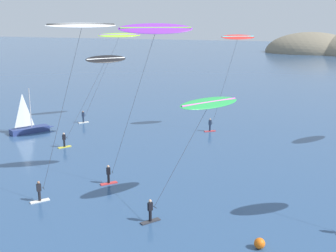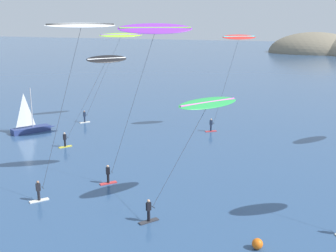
{
  "view_description": "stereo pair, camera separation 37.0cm",
  "coord_description": "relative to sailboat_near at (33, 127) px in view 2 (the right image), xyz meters",
  "views": [
    {
      "loc": [
        13.66,
        -10.97,
        13.84
      ],
      "look_at": [
        -1.67,
        25.7,
        3.94
      ],
      "focal_mm": 45.0,
      "sensor_mm": 36.0,
      "label": 1
    },
    {
      "loc": [
        14.0,
        -10.83,
        13.84
      ],
      "look_at": [
        -1.67,
        25.7,
        3.94
      ],
      "focal_mm": 45.0,
      "sensor_mm": 36.0,
      "label": 2
    }
  ],
  "objects": [
    {
      "name": "kitesurfer_white",
      "position": [
        17.25,
        -13.84,
        11.79
      ],
      "size": [
        5.19,
        6.75,
        13.81
      ],
      "color": "silver",
      "rests_on": "ground"
    },
    {
      "name": "kitesurfer_purple",
      "position": [
        21.35,
        -9.04,
        11.78
      ],
      "size": [
        6.99,
        5.86,
        13.76
      ],
      "color": "red",
      "rests_on": "ground"
    },
    {
      "name": "marker_buoy",
      "position": [
        32.4,
        -17.33,
        -0.29
      ],
      "size": [
        0.7,
        0.7,
        0.7
      ],
      "primitive_type": "sphere",
      "color": "orange",
      "rests_on": "ground"
    },
    {
      "name": "sailboat_near",
      "position": [
        0.0,
        0.0,
        0.0
      ],
      "size": [
        3.68,
        5.67,
        5.7
      ],
      "color": "navy",
      "rests_on": "ground"
    },
    {
      "name": "kitesurfer_black",
      "position": [
        10.66,
        0.3,
        8.21
      ],
      "size": [
        5.51,
        7.8,
        10.11
      ],
      "color": "yellow",
      "rests_on": "ground"
    },
    {
      "name": "kitesurfer_red",
      "position": [
        23.36,
        11.38,
        10.24
      ],
      "size": [
        5.52,
        5.03,
        12.31
      ],
      "color": "red",
      "rests_on": "ground"
    },
    {
      "name": "kitesurfer_lime",
      "position": [
        6.51,
        11.11,
        10.44
      ],
      "size": [
        6.7,
        8.03,
        12.33
      ],
      "color": "silver",
      "rests_on": "ground"
    },
    {
      "name": "kitesurfer_green",
      "position": [
        27.07,
        -12.34,
        6.76
      ],
      "size": [
        5.29,
        8.22,
        8.33
      ],
      "color": "#2D2D33",
      "rests_on": "ground"
    }
  ]
}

